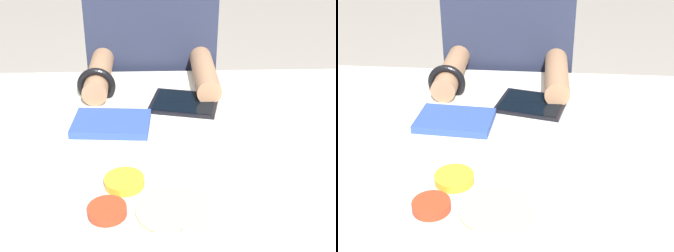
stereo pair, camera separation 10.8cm
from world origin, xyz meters
The scene contains 4 objects.
thali_tray centered at (0.02, -0.22, 0.73)m, with size 0.31×0.31×0.03m.
red_notebook centered at (-0.07, 0.11, 0.73)m, with size 0.20×0.14×0.02m.
tablet_device centered at (0.13, 0.23, 0.73)m, with size 0.21×0.19×0.01m.
person_diner centered at (0.04, 0.59, 0.56)m, with size 0.42×0.48×1.19m.
Camera 1 is at (0.04, -0.93, 1.32)m, focal length 50.00 mm.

